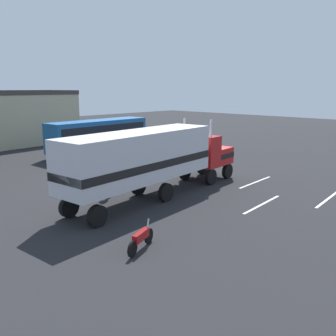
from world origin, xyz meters
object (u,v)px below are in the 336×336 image
at_px(semi_truck, 153,157).
at_px(parked_bus, 99,133).
at_px(person_bystander, 108,184).
at_px(motorcycle, 141,239).

relative_size(semi_truck, parked_bus, 1.29).
height_order(person_bystander, motorcycle, person_bystander).
xyz_separation_m(person_bystander, motorcycle, (-3.54, -6.90, -0.41)).
bearing_deg(person_bystander, parked_bus, 55.95).
xyz_separation_m(parked_bus, motorcycle, (-12.50, -20.15, -1.58)).
bearing_deg(motorcycle, parked_bus, 58.19).
relative_size(semi_truck, person_bystander, 8.79).
distance_m(person_bystander, motorcycle, 7.77).
bearing_deg(motorcycle, person_bystander, 62.83).
relative_size(semi_truck, motorcycle, 7.12).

